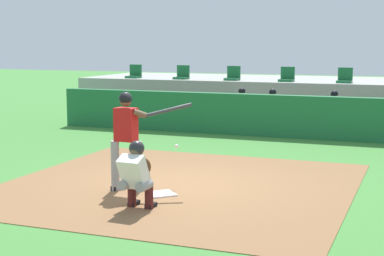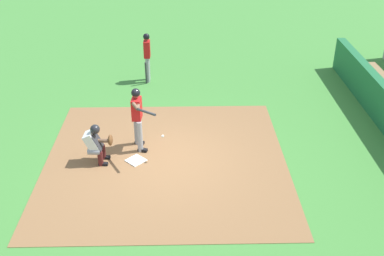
# 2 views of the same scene
# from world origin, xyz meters

# --- Properties ---
(ground_plane) EXTENTS (80.00, 80.00, 0.00)m
(ground_plane) POSITION_xyz_m (0.00, 0.00, 0.00)
(ground_plane) COLOR #428438
(dirt_infield) EXTENTS (6.40, 6.40, 0.01)m
(dirt_infield) POSITION_xyz_m (0.00, 0.00, 0.01)
(dirt_infield) COLOR olive
(dirt_infield) RESTS_ON ground
(home_plate) EXTENTS (0.62, 0.62, 0.02)m
(home_plate) POSITION_xyz_m (0.00, -0.80, 0.02)
(home_plate) COLOR white
(home_plate) RESTS_ON dirt_infield
(batter_at_plate) EXTENTS (1.34, 0.73, 1.80)m
(batter_at_plate) POSITION_xyz_m (-0.67, -0.75, 1.04)
(batter_at_plate) COLOR #99999E
(batter_at_plate) RESTS_ON ground
(catcher_crouched) EXTENTS (0.50, 2.10, 1.13)m
(catcher_crouched) POSITION_xyz_m (0.01, -1.78, 0.61)
(catcher_crouched) COLOR gray
(catcher_crouched) RESTS_ON ground
(on_deck_batter) EXTENTS (0.58, 0.23, 1.79)m
(on_deck_batter) POSITION_xyz_m (-5.36, -0.78, 1.02)
(on_deck_batter) COLOR #99999E
(on_deck_batter) RESTS_ON ground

